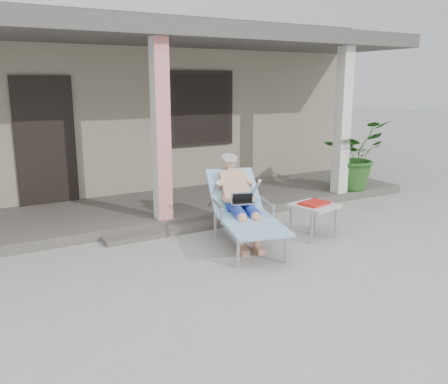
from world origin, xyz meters
TOP-DOWN VIEW (x-y plane):
  - ground at (0.00, 0.00)m, footprint 60.00×60.00m
  - house at (0.00, 6.50)m, footprint 10.40×5.40m
  - porch_deck at (0.00, 3.00)m, footprint 10.00×2.00m
  - porch_overhang at (0.00, 2.95)m, footprint 10.00×2.30m
  - porch_step at (0.00, 1.85)m, footprint 2.00×0.30m
  - lounger at (0.69, 1.04)m, footprint 1.15×1.92m
  - side_table at (1.70, 0.73)m, footprint 0.67×0.67m
  - potted_palm at (3.94, 2.28)m, footprint 1.27×1.13m

SIDE VIEW (x-z plane):
  - ground at x=0.00m, z-range 0.00..0.00m
  - porch_step at x=0.00m, z-range 0.00..0.07m
  - porch_deck at x=0.00m, z-range 0.00..0.15m
  - side_table at x=1.70m, z-range 0.17..0.67m
  - lounger at x=0.69m, z-range 0.14..1.35m
  - potted_palm at x=3.94m, z-range 0.15..1.46m
  - house at x=0.00m, z-range 0.02..3.32m
  - porch_overhang at x=0.00m, z-range 1.36..4.21m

